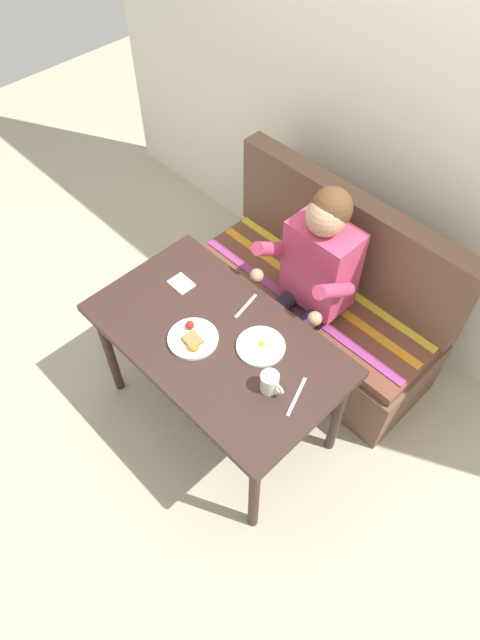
{
  "coord_description": "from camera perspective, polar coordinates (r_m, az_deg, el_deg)",
  "views": [
    {
      "loc": [
        1.13,
        -0.95,
        2.73
      ],
      "look_at": [
        0.0,
        0.15,
        0.72
      ],
      "focal_mm": 30.78,
      "sensor_mm": 36.0,
      "label": 1
    }
  ],
  "objects": [
    {
      "name": "couch",
      "position": [
        3.16,
        8.01,
        1.76
      ],
      "size": [
        1.44,
        0.56,
        1.0
      ],
      "color": "brown",
      "rests_on": "ground"
    },
    {
      "name": "plate_eggs",
      "position": [
        2.44,
        2.17,
        -2.73
      ],
      "size": [
        0.22,
        0.22,
        0.04
      ],
      "color": "white",
      "rests_on": "table"
    },
    {
      "name": "napkin",
      "position": [
        2.7,
        -6.11,
        3.8
      ],
      "size": [
        0.12,
        0.09,
        0.01
      ],
      "primitive_type": "cube",
      "rotation": [
        0.0,
        0.0,
        -0.02
      ],
      "color": "silver",
      "rests_on": "table"
    },
    {
      "name": "fork",
      "position": [
        2.59,
        0.62,
        1.47
      ],
      "size": [
        0.05,
        0.17,
        0.0
      ],
      "primitive_type": "cube",
      "rotation": [
        0.0,
        0.0,
        0.19
      ],
      "color": "silver",
      "rests_on": "table"
    },
    {
      "name": "person",
      "position": [
        2.74,
        7.4,
        4.72
      ],
      "size": [
        0.45,
        0.61,
        1.21
      ],
      "color": "#BF3B62",
      "rests_on": "ground"
    },
    {
      "name": "coffee_mug",
      "position": [
        2.29,
        3.14,
        -6.47
      ],
      "size": [
        0.12,
        0.08,
        0.1
      ],
      "color": "white",
      "rests_on": "table"
    },
    {
      "name": "table",
      "position": [
        2.55,
        -2.42,
        -2.85
      ],
      "size": [
        1.2,
        0.7,
        0.73
      ],
      "color": "#36231E",
      "rests_on": "ground"
    },
    {
      "name": "back_wall",
      "position": [
        2.87,
        17.26,
        19.81
      ],
      "size": [
        4.4,
        0.1,
        2.6
      ],
      "primitive_type": "cube",
      "color": "silver",
      "rests_on": "ground"
    },
    {
      "name": "plate_breakfast",
      "position": [
        2.47,
        -4.93,
        -1.92
      ],
      "size": [
        0.23,
        0.23,
        0.05
      ],
      "color": "white",
      "rests_on": "table"
    },
    {
      "name": "ground_plane",
      "position": [
        3.1,
        -2.01,
        -9.78
      ],
      "size": [
        8.0,
        8.0,
        0.0
      ],
      "primitive_type": "plane",
      "color": "#AFA98D"
    },
    {
      "name": "knife",
      "position": [
        2.32,
        5.9,
        -7.93
      ],
      "size": [
        0.08,
        0.19,
        0.0
      ],
      "primitive_type": "cube",
      "rotation": [
        0.0,
        0.0,
        0.36
      ],
      "color": "silver",
      "rests_on": "table"
    }
  ]
}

